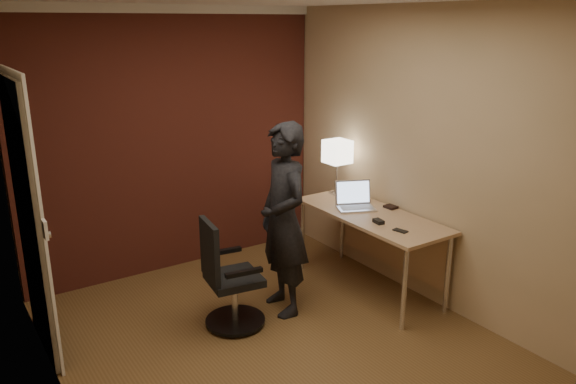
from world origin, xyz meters
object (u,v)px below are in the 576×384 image
object	(u,v)px
office_chair	(227,281)
person	(284,220)
desk	(376,225)
desk_lamp	(337,152)
wallet	(391,207)
phone	(400,231)
laptop	(354,200)
mouse	(378,221)

from	to	relation	value
office_chair	person	distance (m)	0.67
desk	desk_lamp	distance (m)	0.84
wallet	desk_lamp	bearing A→B (deg)	102.35
phone	office_chair	world-z (taller)	office_chair
phone	office_chair	bearing A→B (deg)	142.58
desk_lamp	laptop	xyz separation A→B (m)	(-0.12, -0.41, -0.35)
desk	mouse	size ratio (longest dim) A/B	15.00
wallet	person	size ratio (longest dim) A/B	0.07
laptop	desk_lamp	bearing A→B (deg)	73.76
mouse	desk	bearing A→B (deg)	58.28
laptop	office_chair	bearing A→B (deg)	-175.98
desk_lamp	person	world-z (taller)	person
office_chair	person	xyz separation A→B (m)	(0.53, -0.01, 0.41)
laptop	phone	size ratio (longest dim) A/B	3.54
laptop	office_chair	distance (m)	1.43
person	office_chair	bearing A→B (deg)	-82.68
phone	desk_lamp	bearing A→B (deg)	66.40
mouse	wallet	bearing A→B (deg)	41.43
phone	person	distance (m)	0.95
laptop	office_chair	xyz separation A→B (m)	(-1.37, -0.10, -0.40)
mouse	phone	bearing A→B (deg)	-77.16
desk	laptop	distance (m)	0.30
desk_lamp	phone	bearing A→B (deg)	-100.97
desk	person	bearing A→B (deg)	172.63
desk_lamp	mouse	size ratio (longest dim) A/B	5.35
desk	person	world-z (taller)	person
laptop	wallet	world-z (taller)	laptop
mouse	wallet	distance (m)	0.43
desk_lamp	wallet	world-z (taller)	desk_lamp
laptop	phone	bearing A→B (deg)	-97.72
mouse	wallet	xyz separation A→B (m)	(0.37, 0.23, -0.01)
phone	laptop	bearing A→B (deg)	69.65
desk	wallet	world-z (taller)	wallet
phone	office_chair	xyz separation A→B (m)	(-1.27, 0.59, -0.34)
wallet	laptop	bearing A→B (deg)	140.58
desk	mouse	xyz separation A→B (m)	(-0.19, -0.22, 0.14)
desk	person	distance (m)	0.95
laptop	person	xyz separation A→B (m)	(-0.84, -0.10, 0.01)
desk_lamp	phone	xyz separation A→B (m)	(-0.21, -1.09, -0.41)
mouse	wallet	size ratio (longest dim) A/B	0.91
mouse	person	size ratio (longest dim) A/B	0.06
mouse	office_chair	distance (m)	1.35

